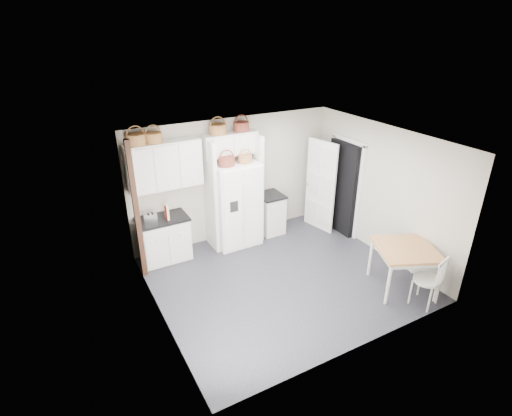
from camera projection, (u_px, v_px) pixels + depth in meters
floor at (282, 278)px, 7.40m from camera, size 4.50×4.50×0.00m
ceiling at (287, 141)px, 6.30m from camera, size 4.50×4.50×0.00m
wall_back at (234, 179)px, 8.44m from camera, size 4.50×0.00×4.50m
wall_left at (155, 247)px, 5.88m from camera, size 0.00×4.00×4.00m
wall_right at (381, 191)px, 7.83m from camera, size 0.00×4.00×4.00m
refrigerator at (235, 204)px, 8.27m from camera, size 0.92×0.74×1.79m
base_cab_left at (164, 240)px, 7.84m from camera, size 0.93×0.59×0.86m
base_cab_right at (270, 214)px, 8.89m from camera, size 0.49×0.59×0.86m
dining_table at (403, 268)px, 6.98m from camera, size 1.29×1.29×0.81m
windsor_chair at (427, 279)px, 6.54m from camera, size 0.57×0.54×0.96m
counter_left at (162, 219)px, 7.65m from camera, size 0.97×0.63×0.04m
counter_right at (270, 195)px, 8.70m from camera, size 0.53×0.63×0.04m
toaster at (151, 218)px, 7.47m from camera, size 0.26×0.19×0.16m
cookbook_red at (167, 213)px, 7.56m from camera, size 0.05×0.16×0.24m
cookbook_cream at (168, 212)px, 7.57m from camera, size 0.07×0.18×0.27m
basket_upper_a at (136, 140)px, 6.98m from camera, size 0.34×0.34×0.19m
basket_upper_b at (153, 138)px, 7.11m from camera, size 0.31×0.31×0.18m
basket_bridge_a at (218, 129)px, 7.65m from camera, size 0.34×0.34×0.19m
basket_bridge_b at (241, 126)px, 7.87m from camera, size 0.32×0.32×0.18m
basket_fridge_a at (227, 161)px, 7.68m from camera, size 0.32×0.32×0.17m
basket_fridge_b at (245, 159)px, 7.86m from camera, size 0.28×0.28×0.15m
upper_cabinet at (164, 165)px, 7.40m from camera, size 1.40×0.34×0.90m
bridge_cabinet at (230, 144)px, 7.89m from camera, size 1.12×0.34×0.45m
fridge_panel_left at (211, 196)px, 7.98m from camera, size 0.08×0.60×2.30m
fridge_panel_right at (255, 187)px, 8.42m from camera, size 0.08×0.60×2.30m
trim_post at (137, 212)px, 6.97m from camera, size 0.09×0.09×2.60m
doorway_void at (343, 188)px, 8.70m from camera, size 0.18×0.85×2.05m
door_slab at (320, 186)px, 8.81m from camera, size 0.21×0.79×2.05m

